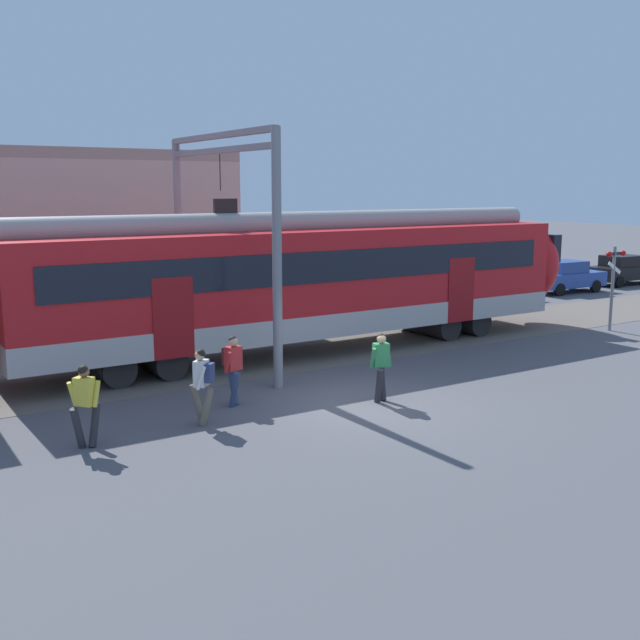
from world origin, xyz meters
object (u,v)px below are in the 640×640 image
object	(u,v)px
pedestrian_white	(202,380)
parked_car_silver	(489,284)
pedestrian_red	(233,364)
parked_car_black	(623,270)
commuter_train	(12,303)
pedestrian_green	(381,361)
crossing_signal	(614,275)
parked_car_blue	(565,276)
pedestrian_yellow	(85,400)

from	to	relation	value
pedestrian_white	parked_car_silver	distance (m)	20.39
pedestrian_red	parked_car_black	world-z (taller)	pedestrian_red
parked_car_silver	parked_car_black	world-z (taller)	same
commuter_train	pedestrian_green	size ratio (longest dim) A/B	22.83
pedestrian_green	parked_car_silver	bearing A→B (deg)	36.45
parked_car_black	crossing_signal	world-z (taller)	crossing_signal
pedestrian_green	parked_car_blue	distance (m)	21.49
pedestrian_yellow	pedestrian_white	world-z (taller)	same
pedestrian_red	crossing_signal	xyz separation A→B (m)	(15.44, 1.17, 1.02)
commuter_train	crossing_signal	size ratio (longest dim) A/B	12.68
parked_car_silver	parked_car_blue	world-z (taller)	same
crossing_signal	parked_car_blue	bearing A→B (deg)	48.56
pedestrian_yellow	pedestrian_red	distance (m)	3.84
pedestrian_green	parked_car_silver	xyz separation A→B (m)	(13.74, 10.15, -0.21)
pedestrian_yellow	parked_car_silver	xyz separation A→B (m)	(20.54, 9.63, -0.18)
parked_car_blue	crossing_signal	size ratio (longest dim) A/B	1.36
parked_car_blue	crossing_signal	bearing A→B (deg)	-131.44
parked_car_silver	parked_car_blue	size ratio (longest dim) A/B	0.98
pedestrian_white	parked_car_silver	world-z (taller)	pedestrian_white
pedestrian_yellow	parked_car_blue	size ratio (longest dim) A/B	0.41
commuter_train	parked_car_silver	bearing A→B (deg)	12.31
pedestrian_yellow	pedestrian_white	bearing A→B (deg)	2.31
parked_car_black	pedestrian_green	bearing A→B (deg)	-156.10
pedestrian_yellow	parked_car_blue	distance (m)	27.48
pedestrian_red	parked_car_silver	world-z (taller)	pedestrian_red
pedestrian_white	crossing_signal	world-z (taller)	crossing_signal
commuter_train	pedestrian_yellow	distance (m)	5.25
pedestrian_yellow	pedestrian_green	size ratio (longest dim) A/B	1.00
pedestrian_red	pedestrian_green	world-z (taller)	same
pedestrian_red	pedestrian_white	bearing A→B (deg)	-141.17
pedestrian_red	crossing_signal	bearing A→B (deg)	4.35
pedestrian_white	pedestrian_green	bearing A→B (deg)	-8.24
pedestrian_yellow	pedestrian_red	xyz separation A→B (m)	(3.70, 1.05, 0.03)
pedestrian_red	pedestrian_yellow	bearing A→B (deg)	-164.14
commuter_train	parked_car_silver	distance (m)	21.39
parked_car_blue	parked_car_black	size ratio (longest dim) A/B	1.00
parked_car_blue	pedestrian_green	bearing A→B (deg)	-151.66
pedestrian_yellow	crossing_signal	size ratio (longest dim) A/B	0.56
parked_car_silver	parked_car_black	distance (m)	10.14
commuter_train	pedestrian_red	size ratio (longest dim) A/B	22.83
commuter_train	pedestrian_green	xyz separation A→B (m)	(7.11, -5.60, -1.26)
commuter_train	pedestrian_red	bearing A→B (deg)	-45.18
parked_car_silver	crossing_signal	world-z (taller)	crossing_signal
pedestrian_green	crossing_signal	size ratio (longest dim) A/B	0.56
commuter_train	pedestrian_green	world-z (taller)	commuter_train
pedestrian_red	parked_car_silver	bearing A→B (deg)	26.99
pedestrian_yellow	pedestrian_red	size ratio (longest dim) A/B	1.00
pedestrian_red	parked_car_blue	bearing A→B (deg)	21.40
pedestrian_yellow	parked_car_silver	size ratio (longest dim) A/B	0.42
pedestrian_red	pedestrian_green	xyz separation A→B (m)	(3.11, -1.57, 0.00)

